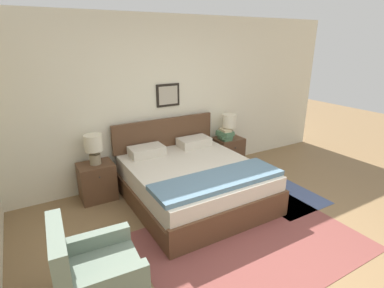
# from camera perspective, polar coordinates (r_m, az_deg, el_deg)

# --- Properties ---
(ground_plane) EXTENTS (16.00, 16.00, 0.00)m
(ground_plane) POSITION_cam_1_polar(r_m,az_deg,el_deg) (3.41, 14.77, -22.17)
(ground_plane) COLOR olive
(wall_back) EXTENTS (7.13, 0.09, 2.60)m
(wall_back) POSITION_cam_1_polar(r_m,az_deg,el_deg) (4.88, -6.40, 8.22)
(wall_back) COLOR beige
(wall_back) RESTS_ON ground_plane
(area_rug_main) EXTENTS (2.50, 1.76, 0.01)m
(area_rug_main) POSITION_cam_1_polar(r_m,az_deg,el_deg) (3.72, 11.23, -17.76)
(area_rug_main) COLOR brown
(area_rug_main) RESTS_ON ground_plane
(area_rug_bedside) EXTENTS (0.91, 1.40, 0.01)m
(area_rug_bedside) POSITION_cam_1_polar(r_m,az_deg,el_deg) (4.88, 15.69, -8.58)
(area_rug_bedside) COLOR #47567F
(area_rug_bedside) RESTS_ON ground_plane
(bed) EXTENTS (1.75, 1.93, 1.02)m
(bed) POSITION_cam_1_polar(r_m,az_deg,el_deg) (4.33, 0.25, -7.09)
(bed) COLOR brown
(bed) RESTS_ON ground_plane
(armchair) EXTENTS (0.71, 0.70, 0.88)m
(armchair) POSITION_cam_1_polar(r_m,az_deg,el_deg) (2.89, -17.82, -23.59)
(armchair) COLOR slate
(armchair) RESTS_ON ground_plane
(nightstand_near_window) EXTENTS (0.49, 0.43, 0.55)m
(nightstand_near_window) POSITION_cam_1_polar(r_m,az_deg,el_deg) (4.60, -17.63, -6.79)
(nightstand_near_window) COLOR brown
(nightstand_near_window) RESTS_ON ground_plane
(nightstand_by_door) EXTENTS (0.49, 0.43, 0.55)m
(nightstand_by_door) POSITION_cam_1_polar(r_m,az_deg,el_deg) (5.53, 6.85, -1.55)
(nightstand_by_door) COLOR brown
(nightstand_by_door) RESTS_ON ground_plane
(table_lamp_near_window) EXTENTS (0.25, 0.25, 0.44)m
(table_lamp_near_window) POSITION_cam_1_polar(r_m,az_deg,el_deg) (4.41, -18.22, -0.39)
(table_lamp_near_window) COLOR gray
(table_lamp_near_window) RESTS_ON nightstand_near_window
(table_lamp_by_door) EXTENTS (0.25, 0.25, 0.44)m
(table_lamp_by_door) POSITION_cam_1_polar(r_m,az_deg,el_deg) (5.37, 7.10, 3.89)
(table_lamp_by_door) COLOR gray
(table_lamp_by_door) RESTS_ON nightstand_by_door
(book_thick_bottom) EXTENTS (0.17, 0.25, 0.04)m
(book_thick_bottom) POSITION_cam_1_polar(r_m,az_deg,el_deg) (5.34, 6.28, 1.04)
(book_thick_bottom) COLOR #4C7551
(book_thick_bottom) RESTS_ON nightstand_by_door
(book_hardcover_middle) EXTENTS (0.25, 0.27, 0.04)m
(book_hardcover_middle) POSITION_cam_1_polar(r_m,az_deg,el_deg) (5.33, 6.30, 1.45)
(book_hardcover_middle) COLOR #4C7551
(book_hardcover_middle) RESTS_ON book_thick_bottom
(book_novel_upper) EXTENTS (0.26, 0.30, 0.04)m
(book_novel_upper) POSITION_cam_1_polar(r_m,az_deg,el_deg) (5.31, 6.31, 1.88)
(book_novel_upper) COLOR #4C7551
(book_novel_upper) RESTS_ON book_hardcover_middle
(book_slim_near_top) EXTENTS (0.24, 0.30, 0.03)m
(book_slim_near_top) POSITION_cam_1_polar(r_m,az_deg,el_deg) (5.30, 6.33, 2.28)
(book_slim_near_top) COLOR #4C7551
(book_slim_near_top) RESTS_ON book_novel_upper
(book_paperback_top) EXTENTS (0.16, 0.24, 0.04)m
(book_paperback_top) POSITION_cam_1_polar(r_m,az_deg,el_deg) (5.29, 6.34, 2.65)
(book_paperback_top) COLOR beige
(book_paperback_top) RESTS_ON book_slim_near_top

